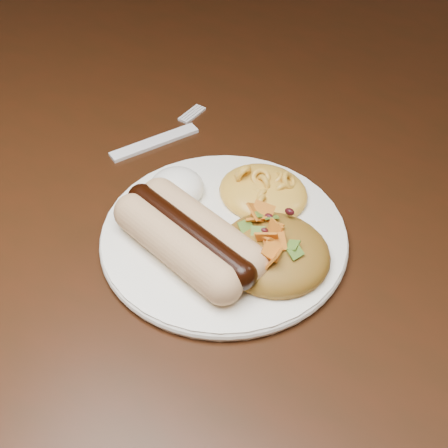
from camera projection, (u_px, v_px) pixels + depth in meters
The scene contains 7 objects.
table at pixel (305, 209), 0.73m from camera, with size 1.60×0.90×0.75m.
plate at pixel (224, 236), 0.56m from camera, with size 0.22×0.22×0.01m, color white.
hotdog at pixel (189, 236), 0.53m from camera, with size 0.13×0.09×0.03m.
mac_and_cheese at pixel (264, 183), 0.58m from camera, with size 0.09×0.08×0.03m, color gold.
sour_cream at pixel (176, 182), 0.58m from camera, with size 0.05×0.05×0.03m, color white.
taco_salad at pixel (274, 245), 0.52m from camera, with size 0.10×0.09×0.04m.
fork at pixel (155, 142), 0.66m from camera, with size 0.02×0.13×0.00m, color white.
Camera 1 is at (0.23, -0.49, 1.16)m, focal length 50.00 mm.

